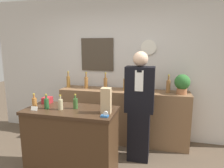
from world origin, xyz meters
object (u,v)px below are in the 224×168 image
Objects in this scene: tape_dispenser at (105,115)px; potted_plant at (182,83)px; paper_bag at (106,101)px; shopkeeper at (139,108)px.

potted_plant is at bearing 53.59° from tape_dispenser.
potted_plant is 3.72× the size of tape_dispenser.
potted_plant is 1.54m from paper_bag.
paper_bag is (-0.99, -1.18, -0.05)m from potted_plant.
paper_bag reaches higher than tape_dispenser.
shopkeeper is 19.00× the size of tape_dispenser.
tape_dispenser is (-0.32, -0.80, 0.13)m from shopkeeper.
shopkeeper is 5.32× the size of paper_bag.
paper_bag is 0.20m from tape_dispenser.
potted_plant is at bearing 49.84° from paper_bag.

